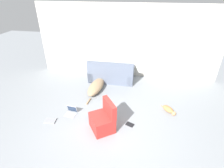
{
  "coord_description": "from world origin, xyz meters",
  "views": [
    {
      "loc": [
        0.59,
        -2.84,
        3.25
      ],
      "look_at": [
        -0.19,
        1.57,
        0.7
      ],
      "focal_mm": 28.0,
      "sensor_mm": 36.0,
      "label": 1
    }
  ],
  "objects": [
    {
      "name": "side_chair",
      "position": [
        -0.22,
        0.45,
        0.27
      ],
      "size": [
        0.78,
        0.8,
        0.79
      ],
      "rotation": [
        0.0,
        0.0,
        5.32
      ],
      "color": "#B72D28",
      "rests_on": "ground_plane"
    },
    {
      "name": "couch",
      "position": [
        -0.48,
        3.09,
        0.26
      ],
      "size": [
        1.68,
        0.9,
        0.86
      ],
      "rotation": [
        0.0,
        0.0,
        3.15
      ],
      "color": "slate",
      "rests_on": "ground_plane"
    },
    {
      "name": "wall_back",
      "position": [
        0.0,
        3.67,
        1.37
      ],
      "size": [
        6.92,
        0.06,
        2.73
      ],
      "color": "beige",
      "rests_on": "ground_plane"
    },
    {
      "name": "ground_plane",
      "position": [
        0.0,
        0.0,
        0.0
      ],
      "size": [
        20.0,
        20.0,
        0.0
      ],
      "primitive_type": "plane",
      "color": "gray"
    },
    {
      "name": "dog",
      "position": [
        -0.87,
        2.39,
        0.14
      ],
      "size": [
        0.53,
        1.79,
        0.32
      ],
      "rotation": [
        0.0,
        0.0,
        1.49
      ],
      "color": "#A38460",
      "rests_on": "ground_plane"
    },
    {
      "name": "cat",
      "position": [
        1.52,
        1.46,
        0.07
      ],
      "size": [
        0.42,
        0.48,
        0.14
      ],
      "rotation": [
        0.0,
        0.0,
        5.4
      ],
      "color": "#BC7A47",
      "rests_on": "ground_plane"
    },
    {
      "name": "laptop_closed",
      "position": [
        -1.71,
        0.45,
        0.02
      ],
      "size": [
        0.31,
        0.23,
        0.03
      ],
      "rotation": [
        0.0,
        0.0,
        0.06
      ],
      "color": "gray",
      "rests_on": "ground_plane"
    },
    {
      "name": "book_black",
      "position": [
        0.45,
        0.69,
        0.01
      ],
      "size": [
        0.24,
        0.2,
        0.02
      ],
      "rotation": [
        0.0,
        0.0,
        -0.39
      ],
      "color": "black",
      "rests_on": "ground_plane"
    },
    {
      "name": "laptop_open",
      "position": [
        -1.26,
        0.88,
        0.07
      ],
      "size": [
        0.33,
        0.31,
        0.23
      ],
      "rotation": [
        0.0,
        0.0,
        -0.11
      ],
      "color": "#B7B7BC",
      "rests_on": "ground_plane"
    }
  ]
}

